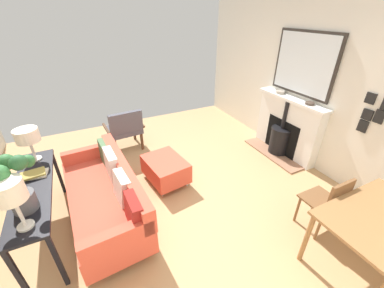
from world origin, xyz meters
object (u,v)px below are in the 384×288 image
armchair_accent (125,128)px  console_table (35,193)px  sofa (107,195)px  dining_chair_near_fireplace (329,201)px  fireplace (285,130)px  mantel_bowl_far (310,103)px  table_lamp_far_end (9,193)px  potted_plant (13,181)px  book_stack (34,174)px  ottoman (165,169)px  dining_table (382,225)px  table_lamp_near_end (27,136)px  mantel_bowl_near (280,92)px

armchair_accent → console_table: size_ratio=0.53×
sofa → dining_chair_near_fireplace: (-2.32, 1.43, 0.14)m
fireplace → mantel_bowl_far: bearing=91.6°
armchair_accent → sofa: bearing=69.6°
table_lamp_far_end → console_table: bearing=-90.0°
console_table → potted_plant: size_ratio=2.56×
book_stack → dining_chair_near_fireplace: dining_chair_near_fireplace is taller
book_stack → fireplace: bearing=179.8°
table_lamp_far_end → dining_chair_near_fireplace: 3.22m
ottoman → book_stack: 1.73m
armchair_accent → book_stack: armchair_accent is taller
dining_table → dining_chair_near_fireplace: 0.55m
table_lamp_near_end → dining_chair_near_fireplace: bearing=146.2°
potted_plant → dining_table: 3.48m
potted_plant → fireplace: bearing=-171.8°
sofa → table_lamp_far_end: size_ratio=3.80×
mantel_bowl_near → book_stack: bearing=3.9°
dining_chair_near_fireplace → table_lamp_far_end: bearing=-15.2°
sofa → potted_plant: bearing=27.2°
mantel_bowl_near → book_stack: (4.00, 0.28, -0.36)m
fireplace → potted_plant: bearing=8.2°
book_stack → dining_table: (-3.04, 2.18, -0.13)m
ottoman → armchair_accent: size_ratio=0.92×
sofa → book_stack: 0.86m
mantel_bowl_near → console_table: 4.06m
table_lamp_far_end → dining_table: bearing=155.9°
ottoman → table_lamp_far_end: 2.10m
fireplace → dining_chair_near_fireplace: (0.95, 1.63, 0.01)m
table_lamp_near_end → dining_table: size_ratio=0.37×
table_lamp_near_end → potted_plant: bearing=89.0°
ottoman → table_lamp_far_end: size_ratio=1.54×
ottoman → potted_plant: bearing=23.1°
fireplace → table_lamp_near_end: size_ratio=3.27×
dining_table → sofa: bearing=-40.3°
mantel_bowl_near → book_stack: mantel_bowl_near is taller
ottoman → dining_table: dining_table is taller
fireplace → mantel_bowl_near: (-0.01, -0.29, 0.64)m
potted_plant → mantel_bowl_far: bearing=-176.8°
console_table → book_stack: 0.24m
sofa → console_table: sofa is taller
console_table → armchair_accent: bearing=-129.4°
console_table → potted_plant: (0.02, 0.38, 0.45)m
dining_chair_near_fireplace → dining_table: bearing=90.0°
mantel_bowl_far → dining_table: (0.96, 1.81, -0.48)m
ottoman → potted_plant: potted_plant is taller
table_lamp_near_end → sofa: bearing=140.3°
table_lamp_near_end → dining_chair_near_fireplace: (-3.04, 2.03, -0.60)m
dining_chair_near_fireplace → book_stack: bearing=-28.5°
table_lamp_near_end → dining_table: table_lamp_near_end is taller
table_lamp_near_end → book_stack: (-0.00, 0.39, -0.32)m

